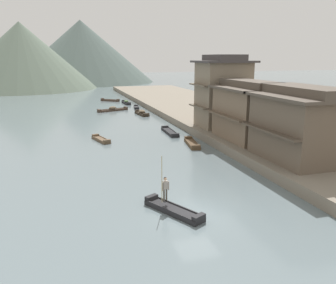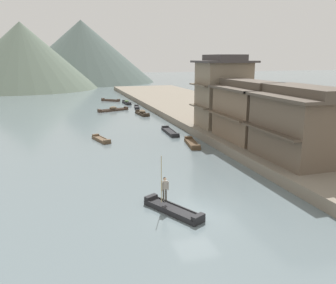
{
  "view_description": "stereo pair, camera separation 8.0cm",
  "coord_description": "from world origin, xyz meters",
  "px_view_note": "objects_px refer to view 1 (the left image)",
  "views": [
    {
      "loc": [
        -7.52,
        -18.17,
        9.32
      ],
      "look_at": [
        2.19,
        12.9,
        1.29
      ],
      "focal_mm": 36.73,
      "sensor_mm": 36.0,
      "label": 1
    },
    {
      "loc": [
        -7.45,
        -18.2,
        9.32
      ],
      "look_at": [
        2.19,
        12.9,
        1.29
      ],
      "focal_mm": 36.73,
      "sensor_mm": 36.0,
      "label": 2
    }
  ],
  "objects_px": {
    "boatman_person": "(165,186)",
    "boat_midriver_upstream": "(101,139)",
    "boat_moored_nearest": "(126,103)",
    "house_waterfront_tall": "(223,92)",
    "boat_upstream_distant": "(192,144)",
    "house_waterfront_second": "(248,111)",
    "boat_foreground_poled": "(174,210)",
    "boat_moored_far": "(170,132)",
    "boat_moored_second": "(110,100)",
    "boat_crossing_west": "(136,107)",
    "boat_midriver_drifting": "(142,113)",
    "house_waterfront_nearest": "(303,124)",
    "boat_moored_third": "(113,109)"
  },
  "relations": [
    {
      "from": "boat_moored_nearest",
      "to": "house_waterfront_nearest",
      "type": "relative_size",
      "value": 0.56
    },
    {
      "from": "boat_midriver_upstream",
      "to": "house_waterfront_nearest",
      "type": "height_order",
      "value": "house_waterfront_nearest"
    },
    {
      "from": "boatman_person",
      "to": "house_waterfront_tall",
      "type": "distance_m",
      "value": 23.77
    },
    {
      "from": "boat_moored_third",
      "to": "boat_midriver_upstream",
      "type": "height_order",
      "value": "boat_moored_third"
    },
    {
      "from": "boat_moored_nearest",
      "to": "boat_moored_second",
      "type": "distance_m",
      "value": 6.03
    },
    {
      "from": "boat_crossing_west",
      "to": "house_waterfront_nearest",
      "type": "height_order",
      "value": "house_waterfront_nearest"
    },
    {
      "from": "boat_foreground_poled",
      "to": "boat_moored_third",
      "type": "xyz_separation_m",
      "value": [
        2.6,
        42.7,
        0.1
      ]
    },
    {
      "from": "house_waterfront_nearest",
      "to": "house_waterfront_second",
      "type": "relative_size",
      "value": 1.0
    },
    {
      "from": "boatman_person",
      "to": "boat_moored_far",
      "type": "xyz_separation_m",
      "value": [
        7.09,
        21.27,
        -1.39
      ]
    },
    {
      "from": "boat_foreground_poled",
      "to": "house_waterfront_tall",
      "type": "height_order",
      "value": "house_waterfront_tall"
    },
    {
      "from": "boat_moored_nearest",
      "to": "boat_upstream_distant",
      "type": "bearing_deg",
      "value": -89.25
    },
    {
      "from": "house_waterfront_nearest",
      "to": "house_waterfront_tall",
      "type": "bearing_deg",
      "value": 90.33
    },
    {
      "from": "boat_crossing_west",
      "to": "house_waterfront_nearest",
      "type": "distance_m",
      "value": 40.45
    },
    {
      "from": "boat_moored_third",
      "to": "boat_midriver_upstream",
      "type": "distance_m",
      "value": 22.86
    },
    {
      "from": "boat_foreground_poled",
      "to": "boat_moored_third",
      "type": "bearing_deg",
      "value": 86.51
    },
    {
      "from": "boat_midriver_drifting",
      "to": "boat_crossing_west",
      "type": "bearing_deg",
      "value": 84.36
    },
    {
      "from": "boat_upstream_distant",
      "to": "house_waterfront_second",
      "type": "bearing_deg",
      "value": -24.08
    },
    {
      "from": "boatman_person",
      "to": "boat_midriver_upstream",
      "type": "distance_m",
      "value": 19.82
    },
    {
      "from": "boat_moored_nearest",
      "to": "boat_midriver_upstream",
      "type": "height_order",
      "value": "boat_moored_nearest"
    },
    {
      "from": "boat_crossing_west",
      "to": "boat_midriver_drifting",
      "type": "bearing_deg",
      "value": -95.64
    },
    {
      "from": "boat_midriver_upstream",
      "to": "house_waterfront_tall",
      "type": "distance_m",
      "value": 15.84
    },
    {
      "from": "boat_moored_second",
      "to": "boat_midriver_drifting",
      "type": "distance_m",
      "value": 20.26
    },
    {
      "from": "boat_foreground_poled",
      "to": "boatman_person",
      "type": "bearing_deg",
      "value": 119.44
    },
    {
      "from": "boat_midriver_upstream",
      "to": "house_waterfront_second",
      "type": "xyz_separation_m",
      "value": [
        14.51,
        -7.35,
        3.74
      ]
    },
    {
      "from": "boat_crossing_west",
      "to": "boat_upstream_distant",
      "type": "bearing_deg",
      "value": -90.43
    },
    {
      "from": "boat_foreground_poled",
      "to": "boatman_person",
      "type": "distance_m",
      "value": 1.54
    },
    {
      "from": "boat_moored_second",
      "to": "boat_upstream_distant",
      "type": "bearing_deg",
      "value": -85.88
    },
    {
      "from": "boatman_person",
      "to": "boat_midriver_upstream",
      "type": "xyz_separation_m",
      "value": [
        -1.71,
        19.69,
        -1.38
      ]
    },
    {
      "from": "boat_foreground_poled",
      "to": "boat_upstream_distant",
      "type": "xyz_separation_m",
      "value": [
        7.18,
        15.32,
        0.0
      ]
    },
    {
      "from": "boat_moored_far",
      "to": "house_waterfront_second",
      "type": "distance_m",
      "value": 11.24
    },
    {
      "from": "boat_midriver_upstream",
      "to": "boat_upstream_distant",
      "type": "relative_size",
      "value": 0.85
    },
    {
      "from": "boat_moored_second",
      "to": "boat_moored_far",
      "type": "bearing_deg",
      "value": -85.83
    },
    {
      "from": "boat_moored_second",
      "to": "boat_upstream_distant",
      "type": "distance_m",
      "value": 41.84
    },
    {
      "from": "boat_midriver_drifting",
      "to": "boat_midriver_upstream",
      "type": "bearing_deg",
      "value": -117.58
    },
    {
      "from": "boat_foreground_poled",
      "to": "house_waterfront_tall",
      "type": "distance_m",
      "value": 24.34
    },
    {
      "from": "boat_crossing_west",
      "to": "boat_midriver_upstream",
      "type": "bearing_deg",
      "value": -111.08
    },
    {
      "from": "boat_moored_nearest",
      "to": "house_waterfront_tall",
      "type": "height_order",
      "value": "house_waterfront_tall"
    },
    {
      "from": "boat_moored_second",
      "to": "boat_upstream_distant",
      "type": "xyz_separation_m",
      "value": [
        3.01,
        -41.73,
        -0.0
      ]
    },
    {
      "from": "boat_moored_far",
      "to": "house_waterfront_second",
      "type": "bearing_deg",
      "value": -57.4
    },
    {
      "from": "boatman_person",
      "to": "house_waterfront_second",
      "type": "height_order",
      "value": "house_waterfront_second"
    },
    {
      "from": "boat_moored_nearest",
      "to": "house_waterfront_tall",
      "type": "relative_size",
      "value": 0.53
    },
    {
      "from": "boat_foreground_poled",
      "to": "boat_moored_far",
      "type": "relative_size",
      "value": 0.81
    },
    {
      "from": "boat_moored_far",
      "to": "boat_crossing_west",
      "type": "distance_m",
      "value": 23.0
    },
    {
      "from": "boat_foreground_poled",
      "to": "boat_moored_far",
      "type": "bearing_deg",
      "value": 72.9
    },
    {
      "from": "boat_crossing_west",
      "to": "house_waterfront_second",
      "type": "xyz_separation_m",
      "value": [
        5.04,
        -31.91,
        3.76
      ]
    },
    {
      "from": "house_waterfront_nearest",
      "to": "boat_crossing_west",
      "type": "bearing_deg",
      "value": 98.03
    },
    {
      "from": "boatman_person",
      "to": "boat_upstream_distant",
      "type": "bearing_deg",
      "value": 62.87
    },
    {
      "from": "house_waterfront_second",
      "to": "boat_moored_third",
      "type": "bearing_deg",
      "value": 108.31
    },
    {
      "from": "house_waterfront_second",
      "to": "boat_midriver_drifting",
      "type": "bearing_deg",
      "value": 103.66
    },
    {
      "from": "boat_midriver_upstream",
      "to": "house_waterfront_nearest",
      "type": "distance_m",
      "value": 21.83
    }
  ]
}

